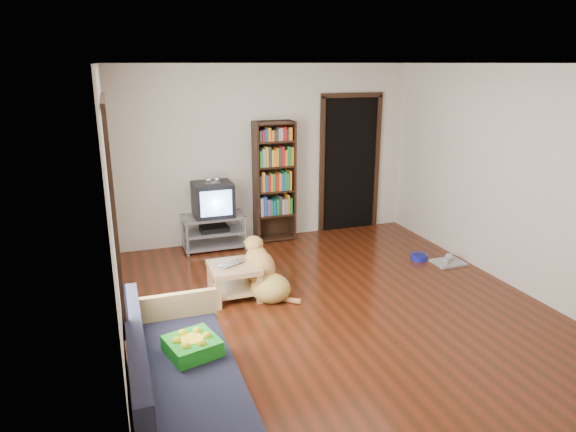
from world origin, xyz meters
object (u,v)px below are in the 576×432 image
object	(u,v)px
bookshelf	(274,175)
dog	(264,275)
green_cushion	(192,346)
sofa	(182,388)
crt_tv	(212,199)
coffee_table	(234,275)
tv_stand	(214,230)
dog_bowl	(419,257)
laptop	(234,265)
grey_rag	(448,262)

from	to	relation	value
bookshelf	dog	world-z (taller)	bookshelf
green_cushion	sofa	world-z (taller)	sofa
green_cushion	crt_tv	distance (m)	3.56
sofa	coffee_table	distance (m)	2.11
tv_stand	crt_tv	bearing A→B (deg)	90.00
sofa	crt_tv	bearing A→B (deg)	75.07
dog_bowl	bookshelf	world-z (taller)	bookshelf
bookshelf	green_cushion	bearing A→B (deg)	-117.06
dog_bowl	laptop	bearing A→B (deg)	-172.64
crt_tv	dog	world-z (taller)	crt_tv
green_cushion	laptop	xyz separation A→B (m)	(0.74, 1.70, -0.07)
tv_stand	coffee_table	size ratio (longest dim) A/B	1.64
laptop	sofa	distance (m)	2.09
coffee_table	sofa	bearing A→B (deg)	-114.13
sofa	coffee_table	xyz separation A→B (m)	(0.86, 1.93, 0.02)
green_cushion	dog	xyz separation A→B (m)	(1.08, 1.66, -0.22)
green_cushion	grey_rag	size ratio (longest dim) A/B	0.93
grey_rag	sofa	distance (m)	4.33
grey_rag	tv_stand	bearing A→B (deg)	150.21
grey_rag	green_cushion	bearing A→B (deg)	-154.24
bookshelf	coffee_table	xyz separation A→B (m)	(-1.06, -1.80, -0.72)
dog	laptop	bearing A→B (deg)	174.07
laptop	dog	bearing A→B (deg)	-36.01
grey_rag	sofa	size ratio (longest dim) A/B	0.22
laptop	coffee_table	bearing A→B (deg)	59.92
green_cushion	laptop	size ratio (longest dim) A/B	1.22
laptop	tv_stand	xyz separation A→B (m)	(0.11, 1.73, -0.14)
crt_tv	dog_bowl	bearing A→B (deg)	-28.83
dog_bowl	crt_tv	bearing A→B (deg)	151.17
dog_bowl	crt_tv	size ratio (longest dim) A/B	0.38
green_cushion	tv_stand	distance (m)	3.54
laptop	dog_bowl	distance (m)	2.72
laptop	sofa	xyz separation A→B (m)	(-0.86, -1.90, -0.15)
dog_bowl	grey_rag	size ratio (longest dim) A/B	0.55
sofa	coffee_table	bearing A→B (deg)	65.87
crt_tv	coffee_table	size ratio (longest dim) A/B	1.05
laptop	sofa	size ratio (longest dim) A/B	0.17
bookshelf	laptop	bearing A→B (deg)	-120.13
laptop	bookshelf	bearing A→B (deg)	29.79
tv_stand	dog	xyz separation A→B (m)	(0.23, -1.77, -0.01)
grey_rag	bookshelf	size ratio (longest dim) A/B	0.22
sofa	coffee_table	size ratio (longest dim) A/B	3.27
green_cushion	grey_rag	world-z (taller)	green_cushion
dog_bowl	dog	distance (m)	2.37
laptop	dog_bowl	xyz separation A→B (m)	(2.67, 0.35, -0.37)
grey_rag	crt_tv	distance (m)	3.39
tv_stand	laptop	bearing A→B (deg)	-93.65
green_cushion	dog	size ratio (longest dim) A/B	0.47
dog_bowl	bookshelf	bearing A→B (deg)	137.40
coffee_table	tv_stand	bearing A→B (deg)	86.28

